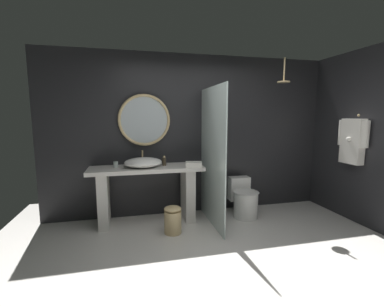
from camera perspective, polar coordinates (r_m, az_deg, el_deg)
name	(u,v)px	position (r m, az deg, el deg)	size (l,w,h in m)	color
ground_plane	(236,272)	(3.06, 9.53, -23.94)	(5.76, 5.76, 0.00)	silver
back_wall_panel	(193,135)	(4.42, 0.27, 3.97)	(4.80, 0.10, 2.60)	#232326
side_wall_right	(368,138)	(4.63, 33.75, 2.80)	(0.10, 2.47, 2.60)	#232326
vanity_counter	(147,187)	(4.09, -9.69, -7.24)	(1.69, 0.54, 0.86)	silver
vessel_sink	(143,162)	(3.98, -10.51, -1.91)	(0.56, 0.46, 0.23)	white
tumbler_cup	(116,164)	(4.07, -16.18, -2.30)	(0.07, 0.07, 0.09)	silver
soap_dispenser	(164,161)	(4.07, -6.04, -1.68)	(0.06, 0.06, 0.15)	#3D3323
round_wall_mirror	(144,120)	(4.20, -10.26, 7.13)	(0.81, 0.04, 0.81)	#D6B77F
shower_glass_panel	(212,157)	(3.89, 4.40, -0.79)	(0.02, 1.14, 2.04)	silver
rain_shower_head	(284,79)	(4.43, 19.26, 14.94)	(0.19, 0.19, 0.37)	#D6B77F
hanging_bathrobe	(353,139)	(4.62, 31.42, 2.67)	(0.20, 0.52, 0.74)	#D6B77F
toilet	(244,200)	(4.43, 11.15, -9.78)	(0.40, 0.59, 0.60)	white
waste_bin	(173,219)	(3.78, -4.18, -14.05)	(0.24, 0.24, 0.39)	#D6B77F
folded_hand_towel	(194,164)	(3.95, 0.36, -2.38)	(0.24, 0.19, 0.07)	silver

